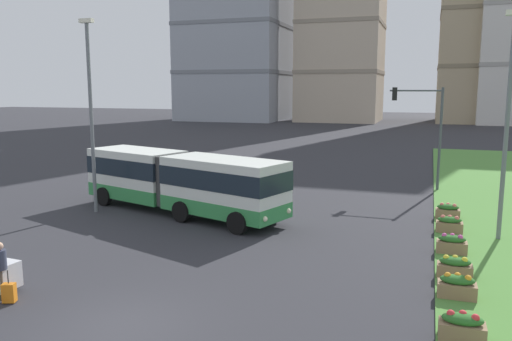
{
  "coord_description": "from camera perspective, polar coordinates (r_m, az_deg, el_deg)",
  "views": [
    {
      "loc": [
        7.5,
        -10.81,
        6.22
      ],
      "look_at": [
        -0.59,
        12.86,
        2.2
      ],
      "focal_mm": 35.85,
      "sensor_mm": 36.0,
      "label": 1
    }
  ],
  "objects": [
    {
      "name": "flower_planter_3",
      "position": [
        20.84,
        21.01,
        -7.64
      ],
      "size": [
        1.1,
        0.56,
        0.74
      ],
      "color": "#937051",
      "rests_on": "grass_median"
    },
    {
      "name": "rolling_suitcase",
      "position": [
        16.99,
        -25.84,
        -12.17
      ],
      "size": [
        0.42,
        0.35,
        0.97
      ],
      "color": "orange",
      "rests_on": "ground"
    },
    {
      "name": "traffic_light_far_right",
      "position": [
        32.88,
        18.28,
        5.25
      ],
      "size": [
        3.16,
        0.28,
        6.3
      ],
      "color": "#474C51",
      "rests_on": "ground"
    },
    {
      "name": "streetlight_median",
      "position": [
        22.79,
        26.26,
        5.28
      ],
      "size": [
        0.7,
        0.28,
        9.23
      ],
      "color": "slate",
      "rests_on": "ground"
    },
    {
      "name": "pedestrian_crossing",
      "position": [
        17.2,
        -26.61,
        -9.52
      ],
      "size": [
        0.36,
        0.55,
        1.74
      ],
      "color": "#4C4238",
      "rests_on": "ground"
    },
    {
      "name": "flower_planter_5",
      "position": [
        26.18,
        20.61,
        -4.26
      ],
      "size": [
        1.1,
        0.56,
        0.74
      ],
      "color": "#937051",
      "rests_on": "grass_median"
    },
    {
      "name": "flower_planter_1",
      "position": [
        16.65,
        21.53,
        -11.9
      ],
      "size": [
        1.1,
        0.56,
        0.74
      ],
      "color": "#937051",
      "rests_on": "grass_median"
    },
    {
      "name": "flower_planter_4",
      "position": [
        23.73,
        20.77,
        -5.61
      ],
      "size": [
        1.1,
        0.56,
        0.74
      ],
      "color": "#937051",
      "rests_on": "grass_median"
    },
    {
      "name": "flower_planter_0",
      "position": [
        14.1,
        22.02,
        -15.84
      ],
      "size": [
        1.1,
        0.56,
        0.74
      ],
      "color": "#937051",
      "rests_on": "grass_median"
    },
    {
      "name": "streetlight_left",
      "position": [
        26.78,
        -17.95,
        6.56
      ],
      "size": [
        0.7,
        0.28,
        9.56
      ],
      "color": "slate",
      "rests_on": "ground"
    },
    {
      "name": "articulated_bus",
      "position": [
        25.81,
        -8.4,
        -1.16
      ],
      "size": [
        11.96,
        6.02,
        3.0
      ],
      "color": "silver",
      "rests_on": "ground"
    },
    {
      "name": "apartment_tower_west",
      "position": [
        105.39,
        -2.18,
        15.55
      ],
      "size": [
        19.79,
        19.22,
        36.01
      ],
      "color": "#9EA3AD",
      "rests_on": "ground"
    },
    {
      "name": "ground_plane",
      "position": [
        14.56,
        -14.94,
        -16.5
      ],
      "size": [
        260.0,
        260.0,
        0.0
      ],
      "primitive_type": "plane",
      "color": "#2D2D33"
    },
    {
      "name": "flower_planter_2",
      "position": [
        18.27,
        21.3,
        -10.01
      ],
      "size": [
        1.1,
        0.56,
        0.74
      ],
      "color": "#937051",
      "rests_on": "grass_median"
    }
  ]
}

